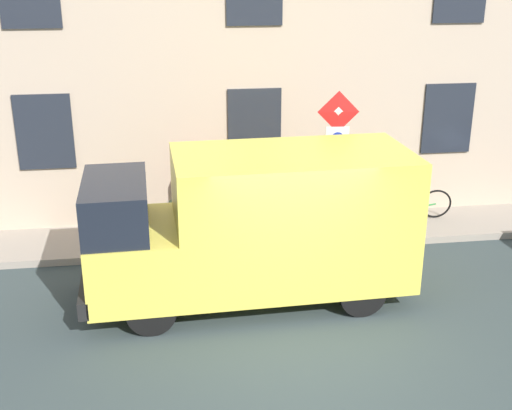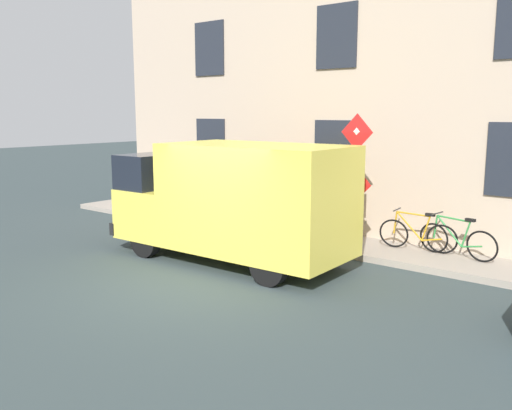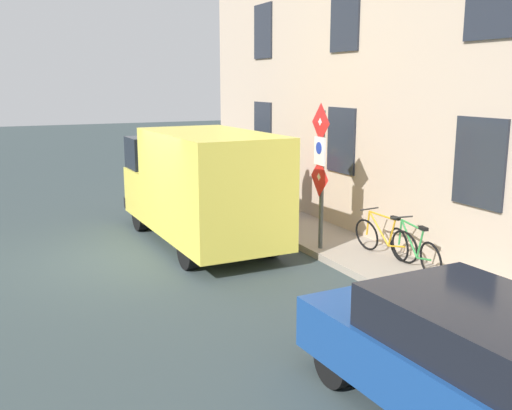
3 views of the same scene
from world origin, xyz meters
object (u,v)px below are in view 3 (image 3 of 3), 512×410
sign_post_stacked (320,161)px  bicycle_green (414,250)px  pedestrian (290,182)px  delivery_van (200,184)px  bicycle_orange (385,238)px  parked_hatchback (478,363)px  litter_bin (262,200)px

sign_post_stacked → bicycle_green: 2.56m
bicycle_green → pedestrian: bearing=9.2°
sign_post_stacked → bicycle_green: (0.86, -1.93, -1.43)m
delivery_van → pedestrian: bearing=-74.8°
delivery_van → bicycle_orange: (2.76, -2.90, -0.82)m
sign_post_stacked → parked_hatchback: (-1.75, -6.03, -1.21)m
delivery_van → parked_hatchback: bearing=179.4°
delivery_van → litter_bin: bearing=-62.3°
bicycle_orange → litter_bin: 4.12m
delivery_van → bicycle_green: 4.74m
bicycle_orange → pedestrian: size_ratio=1.00×
parked_hatchback → pedestrian: 9.02m
sign_post_stacked → pedestrian: (0.74, 2.63, -0.87)m
parked_hatchback → bicycle_green: 4.86m
litter_bin → bicycle_orange: bearing=-80.0°
sign_post_stacked → parked_hatchback: sign_post_stacked is taller
delivery_van → pedestrian: delivery_van is taller
parked_hatchback → litter_bin: parked_hatchback is taller
sign_post_stacked → litter_bin: sign_post_stacked is taller
sign_post_stacked → bicycle_green: bearing=-66.0°
bicycle_green → pedestrian: (-0.13, 4.56, 0.56)m
pedestrian → bicycle_orange: bearing=86.0°
delivery_van → parked_hatchback: (0.15, -7.86, -0.60)m
sign_post_stacked → pedestrian: 2.87m
pedestrian → bicycle_green: bearing=85.7°
sign_post_stacked → pedestrian: bearing=74.4°
parked_hatchback → bicycle_green: size_ratio=2.39×
delivery_van → parked_hatchback: 7.88m
delivery_van → litter_bin: delivery_van is taller
litter_bin → parked_hatchback: bearing=-101.9°
litter_bin → pedestrian: bearing=-30.7°
pedestrian → litter_bin: 0.84m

